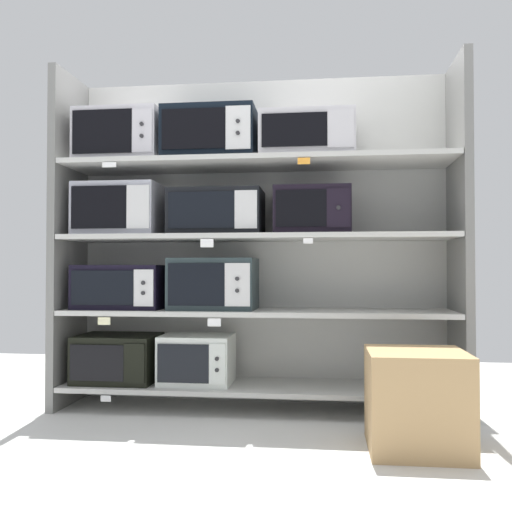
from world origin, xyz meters
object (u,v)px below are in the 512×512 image
microwave_3 (214,284)px  microwave_6 (313,211)px  microwave_9 (308,138)px  microwave_8 (212,136)px  microwave_4 (121,210)px  microwave_1 (197,359)px  microwave_7 (122,138)px  microwave_0 (118,358)px  shipping_carton (417,400)px  microwave_2 (122,287)px  microwave_5 (217,213)px

microwave_3 → microwave_6: 0.75m
microwave_9 → microwave_8: bearing=-180.0°
microwave_4 → microwave_9: (1.18, 0.00, 0.43)m
microwave_1 → microwave_9: 1.53m
microwave_6 → microwave_9: 0.45m
microwave_1 → microwave_8: (0.09, 0.00, 1.39)m
microwave_3 → microwave_4: (-0.60, 0.00, 0.46)m
microwave_6 → microwave_8: microwave_8 is taller
microwave_3 → microwave_7: 1.10m
microwave_3 → microwave_7: bearing=-180.0°
microwave_0 → microwave_8: bearing=-0.0°
microwave_7 → microwave_0: bearing=178.9°
microwave_8 → shipping_carton: bearing=-30.8°
microwave_0 → microwave_7: bearing=-1.1°
microwave_3 → microwave_7: (-0.60, -0.00, 0.92)m
microwave_2 → microwave_6: size_ratio=1.19×
microwave_1 → microwave_7: 1.47m
microwave_2 → microwave_9: size_ratio=0.96×
microwave_7 → microwave_9: size_ratio=0.94×
microwave_9 → shipping_carton: 1.67m
microwave_4 → microwave_7: (0.01, -0.00, 0.46)m
microwave_0 → microwave_2: 0.45m
microwave_3 → microwave_5: bearing=0.2°
microwave_0 → microwave_3: (0.62, -0.00, 0.47)m
microwave_4 → microwave_7: size_ratio=0.97×
microwave_0 → microwave_4: 0.93m
microwave_1 → microwave_7: bearing=-180.0°
microwave_0 → microwave_1: microwave_1 is taller
microwave_0 → microwave_3: microwave_3 is taller
microwave_4 → microwave_7: microwave_7 is taller
microwave_7 → microwave_2: bearing=1.9°
microwave_1 → microwave_8: 1.39m
microwave_0 → shipping_carton: shipping_carton is taller
microwave_8 → microwave_9: 0.60m
microwave_2 → microwave_6: microwave_6 is taller
microwave_7 → microwave_3: bearing=0.0°
microwave_3 → microwave_9: 1.07m
microwave_0 → microwave_9: (1.20, 0.00, 1.37)m
microwave_3 → microwave_7: microwave_7 is taller
microwave_7 → microwave_4: bearing=178.8°
microwave_9 → microwave_3: bearing=-180.0°
microwave_4 → microwave_1: bearing=0.0°
microwave_5 → microwave_7: 0.78m
microwave_8 → microwave_7: bearing=-180.0°
microwave_7 → microwave_8: microwave_7 is taller
microwave_6 → microwave_0: bearing=180.0°
microwave_5 → microwave_7: bearing=-180.0°
microwave_6 → microwave_2: bearing=-180.0°
microwave_1 → microwave_3: size_ratio=0.84×
microwave_1 → microwave_7: microwave_7 is taller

